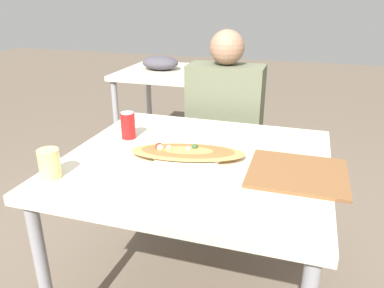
{
  "coord_description": "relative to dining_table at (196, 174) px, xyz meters",
  "views": [
    {
      "loc": [
        0.4,
        -1.35,
        1.39
      ],
      "look_at": [
        -0.02,
        -0.0,
        0.81
      ],
      "focal_mm": 35.0,
      "sensor_mm": 36.0,
      "label": 1
    }
  ],
  "objects": [
    {
      "name": "dining_table",
      "position": [
        0.0,
        0.0,
        0.0
      ],
      "size": [
        1.07,
        0.99,
        0.75
      ],
      "color": "beige",
      "rests_on": "ground_plane"
    },
    {
      "name": "chair_far_seated",
      "position": [
        -0.04,
        0.82,
        -0.21
      ],
      "size": [
        0.4,
        0.4,
        0.83
      ],
      "rotation": [
        0.0,
        0.0,
        3.14
      ],
      "color": "#2D3851",
      "rests_on": "ground_plane"
    },
    {
      "name": "person_seated",
      "position": [
        -0.04,
        0.71,
        0.02
      ],
      "size": [
        0.43,
        0.24,
        1.2
      ],
      "rotation": [
        0.0,
        0.0,
        3.14
      ],
      "color": "#2D2D38",
      "rests_on": "ground_plane"
    },
    {
      "name": "pizza_main",
      "position": [
        -0.04,
        -0.01,
        0.09
      ],
      "size": [
        0.5,
        0.28,
        0.06
      ],
      "color": "white",
      "rests_on": "dining_table"
    },
    {
      "name": "soda_can",
      "position": [
        -0.37,
        0.12,
        0.14
      ],
      "size": [
        0.07,
        0.07,
        0.12
      ],
      "color": "red",
      "rests_on": "dining_table"
    },
    {
      "name": "drink_glass",
      "position": [
        -0.46,
        -0.33,
        0.13
      ],
      "size": [
        0.08,
        0.08,
        0.11
      ],
      "color": "#E0DB7F",
      "rests_on": "dining_table"
    },
    {
      "name": "serving_tray",
      "position": [
        0.41,
        -0.03,
        0.08
      ],
      "size": [
        0.36,
        0.33,
        0.01
      ],
      "color": "brown",
      "rests_on": "dining_table"
    },
    {
      "name": "background_table",
      "position": [
        -0.66,
        1.71,
        0.02
      ],
      "size": [
        1.1,
        0.8,
        0.87
      ],
      "color": "beige",
      "rests_on": "ground_plane"
    }
  ]
}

